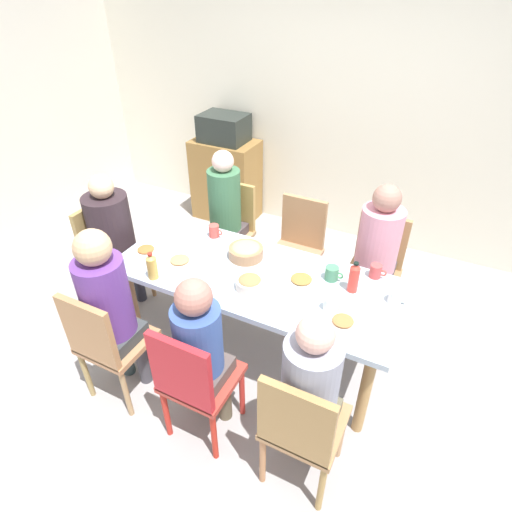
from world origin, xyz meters
name	(u,v)px	position (x,y,z in m)	size (l,w,h in m)	color
ground_plane	(256,349)	(0.00, 0.00, 0.00)	(6.84, 6.84, 0.00)	#9A9595
wall_back	(352,111)	(0.00, 2.04, 1.30)	(5.94, 0.12, 2.60)	silver
dining_table	(256,284)	(0.00, 0.00, 0.65)	(1.96, 0.81, 0.73)	#AFC1D3
chair_0	(194,380)	(0.00, -0.78, 0.51)	(0.40, 0.40, 0.90)	#B3382D
person_0	(200,347)	(0.00, -0.69, 0.69)	(0.30, 0.30, 1.16)	#50543C
chair_1	(231,227)	(-0.65, 0.78, 0.51)	(0.40, 0.40, 0.90)	tan
person_1	(224,209)	(-0.65, 0.69, 0.73)	(0.30, 0.30, 1.25)	#40393C
chair_2	(375,265)	(0.65, 0.78, 0.51)	(0.40, 0.40, 0.90)	#AB754B
person_2	(377,247)	(0.65, 0.69, 0.74)	(0.31, 0.31, 1.23)	#393B47
chair_3	(109,250)	(-1.36, 0.00, 0.51)	(0.40, 0.40, 0.90)	#A67B57
person_3	(112,231)	(-1.27, 0.00, 0.72)	(0.34, 0.34, 1.19)	#363847
chair_4	(301,426)	(0.65, -0.78, 0.51)	(0.40, 0.40, 0.90)	#A87A4D
person_4	(310,389)	(0.65, -0.69, 0.70)	(0.30, 0.30, 1.19)	brown
chair_5	(298,245)	(0.00, 0.78, 0.51)	(0.40, 0.40, 0.90)	#AA7756
chair_6	(106,342)	(-0.65, -0.78, 0.51)	(0.40, 0.40, 0.90)	#B17950
person_6	(109,303)	(-0.65, -0.69, 0.76)	(0.30, 0.30, 1.28)	#37484B
plate_0	(301,280)	(0.30, 0.06, 0.74)	(0.25, 0.25, 0.04)	white
plate_1	(180,261)	(-0.53, -0.12, 0.74)	(0.24, 0.24, 0.04)	white
plate_2	(146,251)	(-0.83, -0.12, 0.74)	(0.22, 0.22, 0.04)	white
plate_3	(343,322)	(0.66, -0.20, 0.74)	(0.22, 0.22, 0.04)	beige
bowl_0	(246,251)	(-0.16, 0.15, 0.78)	(0.25, 0.25, 0.10)	#9C6F4C
bowl_1	(250,283)	(0.03, -0.15, 0.77)	(0.18, 0.18, 0.09)	beige
cup_0	(396,297)	(0.89, 0.13, 0.77)	(0.12, 0.08, 0.08)	white
cup_1	(214,231)	(-0.50, 0.29, 0.78)	(0.11, 0.08, 0.10)	#CA4940
cup_2	(332,273)	(0.47, 0.18, 0.78)	(0.12, 0.09, 0.10)	#44825E
cup_3	(330,304)	(0.55, -0.11, 0.77)	(0.11, 0.07, 0.09)	white
cup_4	(376,271)	(0.72, 0.33, 0.78)	(0.11, 0.08, 0.09)	#C64443
bottle_0	(354,278)	(0.63, 0.12, 0.83)	(0.06, 0.06, 0.22)	red
bottle_1	(152,266)	(-0.59, -0.34, 0.82)	(0.07, 0.07, 0.20)	gold
side_cabinet	(226,180)	(-1.25, 1.74, 0.45)	(0.70, 0.44, 0.90)	olive
microwave	(224,128)	(-1.25, 1.74, 1.04)	(0.48, 0.36, 0.28)	#222925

